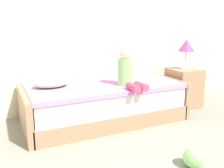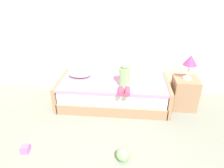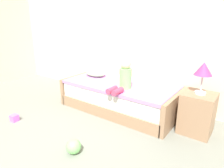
{
  "view_description": "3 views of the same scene",
  "coord_description": "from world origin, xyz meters",
  "views": [
    {
      "loc": [
        -1.42,
        -0.95,
        1.26
      ],
      "look_at": [
        -0.15,
        1.75,
        0.55
      ],
      "focal_mm": 39.95,
      "sensor_mm": 36.0,
      "label": 1
    },
    {
      "loc": [
        0.14,
        -1.37,
        2.17
      ],
      "look_at": [
        -0.15,
        1.75,
        0.55
      ],
      "focal_mm": 31.77,
      "sensor_mm": 36.0,
      "label": 2
    },
    {
      "loc": [
        1.73,
        -0.84,
        1.58
      ],
      "look_at": [
        -0.15,
        1.75,
        0.55
      ],
      "focal_mm": 31.83,
      "sensor_mm": 36.0,
      "label": 3
    }
  ],
  "objects": [
    {
      "name": "table_lamp",
      "position": [
        1.2,
        1.99,
        0.94
      ],
      "size": [
        0.24,
        0.24,
        0.45
      ],
      "color": "silver",
      "rests_on": "nightstand"
    },
    {
      "name": "nightstand",
      "position": [
        1.2,
        1.99,
        0.3
      ],
      "size": [
        0.44,
        0.44,
        0.6
      ],
      "primitive_type": "cube",
      "color": "#997556",
      "rests_on": "ground"
    },
    {
      "name": "child_figure",
      "position": [
        0.07,
        1.77,
        0.7
      ],
      "size": [
        0.2,
        0.51,
        0.5
      ],
      "color": "#7FC672",
      "rests_on": "bed"
    },
    {
      "name": "bed",
      "position": [
        -0.15,
        2.0,
        0.25
      ],
      "size": [
        2.11,
        1.0,
        0.5
      ],
      "color": "#997556",
      "rests_on": "ground"
    },
    {
      "name": "pillow",
      "position": [
        -0.82,
        2.1,
        0.56
      ],
      "size": [
        0.44,
        0.3,
        0.13
      ],
      "primitive_type": "ellipsoid",
      "color": "#99CC8C",
      "rests_on": "bed"
    },
    {
      "name": "toy_ball",
      "position": [
        0.11,
        0.58,
        0.09
      ],
      "size": [
        0.19,
        0.19,
        0.19
      ],
      "primitive_type": "sphere",
      "color": "#7FD872",
      "rests_on": "ground"
    },
    {
      "name": "toy_block",
      "position": [
        -1.28,
        0.59,
        0.05
      ],
      "size": [
        0.12,
        0.12,
        0.11
      ],
      "primitive_type": "cube",
      "rotation": [
        0.0,
        0.0,
        0.08
      ],
      "color": "#CC66D8",
      "rests_on": "ground"
    },
    {
      "name": "wall_rear",
      "position": [
        0.0,
        2.6,
        1.45
      ],
      "size": [
        7.2,
        0.1,
        2.9
      ],
      "primitive_type": "cube",
      "color": "beige",
      "rests_on": "ground"
    }
  ]
}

